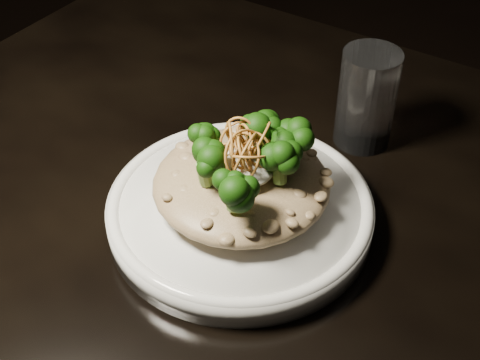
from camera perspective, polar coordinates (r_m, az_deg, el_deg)
name	(u,v)px	position (r m, az deg, el deg)	size (l,w,h in m)	color
table	(305,301)	(0.71, 5.58, -10.22)	(1.10, 0.80, 0.75)	black
plate	(240,212)	(0.66, 0.00, -2.72)	(0.26, 0.26, 0.03)	white
risotto	(241,183)	(0.64, 0.11, -0.27)	(0.17, 0.17, 0.04)	brown
broccoli	(243,154)	(0.61, 0.26, 2.24)	(0.13, 0.13, 0.05)	black
cheese	(244,167)	(0.62, 0.38, 1.08)	(0.06, 0.06, 0.02)	white
shallots	(244,144)	(0.61, 0.33, 3.13)	(0.05, 0.05, 0.03)	brown
drinking_glass	(367,99)	(0.75, 10.76, 6.84)	(0.06, 0.06, 0.11)	silver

